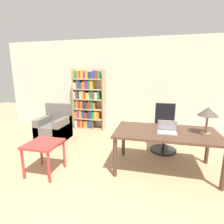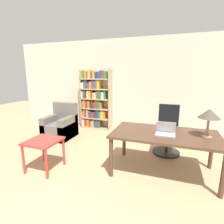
{
  "view_description": "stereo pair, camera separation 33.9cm",
  "coord_description": "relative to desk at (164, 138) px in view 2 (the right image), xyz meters",
  "views": [
    {
      "loc": [
        0.73,
        -0.68,
        1.7
      ],
      "look_at": [
        -0.03,
        2.55,
        0.97
      ],
      "focal_mm": 28.0,
      "sensor_mm": 36.0,
      "label": 1
    },
    {
      "loc": [
        1.06,
        -0.58,
        1.7
      ],
      "look_at": [
        -0.03,
        2.55,
        0.97
      ],
      "focal_mm": 28.0,
      "sensor_mm": 36.0,
      "label": 2
    }
  ],
  "objects": [
    {
      "name": "wall_back",
      "position": [
        -0.98,
        2.18,
        0.71
      ],
      "size": [
        8.0,
        0.06,
        2.7
      ],
      "color": "beige",
      "rests_on": "ground_plane"
    },
    {
      "name": "desk",
      "position": [
        0.0,
        0.0,
        0.0
      ],
      "size": [
        1.75,
        0.95,
        0.72
      ],
      "color": "#4C3323",
      "rests_on": "ground_plane"
    },
    {
      "name": "laptop",
      "position": [
        0.01,
        -0.06,
        0.13
      ],
      "size": [
        0.31,
        0.22,
        0.21
      ],
      "color": "#B2B2B7",
      "rests_on": "desk"
    },
    {
      "name": "table_lamp",
      "position": [
        0.64,
        0.02,
        0.45
      ],
      "size": [
        0.32,
        0.32,
        0.45
      ],
      "color": "olive",
      "rests_on": "desk"
    },
    {
      "name": "office_chair",
      "position": [
        0.03,
        0.87,
        -0.2
      ],
      "size": [
        0.58,
        0.58,
        1.05
      ],
      "color": "black",
      "rests_on": "ground_plane"
    },
    {
      "name": "side_table_blue",
      "position": [
        -2.02,
        -0.6,
        -0.18
      ],
      "size": [
        0.55,
        0.56,
        0.56
      ],
      "color": "#B2332D",
      "rests_on": "ground_plane"
    },
    {
      "name": "armchair",
      "position": [
        -2.74,
        0.91,
        -0.34
      ],
      "size": [
        0.7,
        0.76,
        0.92
      ],
      "color": "#66605B",
      "rests_on": "ground_plane"
    },
    {
      "name": "bookshelf",
      "position": [
        -2.22,
        1.99,
        0.26
      ],
      "size": [
        0.98,
        0.28,
        1.83
      ],
      "color": "tan",
      "rests_on": "ground_plane"
    }
  ]
}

